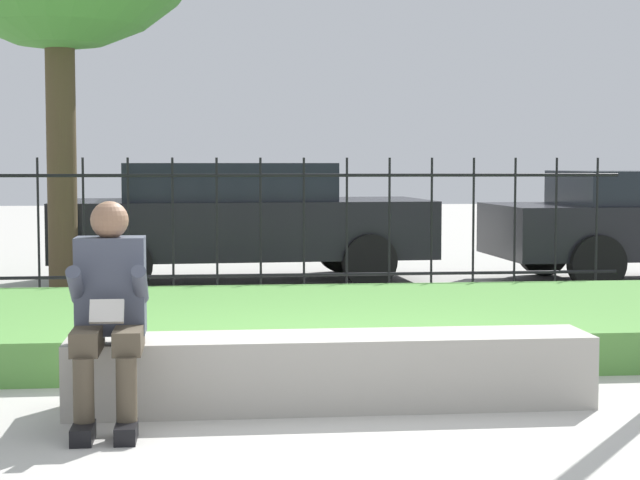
% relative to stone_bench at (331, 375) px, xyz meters
% --- Properties ---
extents(ground_plane, '(60.00, 60.00, 0.00)m').
position_rel_stone_bench_xyz_m(ground_plane, '(0.05, 0.00, -0.19)').
color(ground_plane, '#B2AFA8').
extents(stone_bench, '(3.07, 0.51, 0.43)m').
position_rel_stone_bench_xyz_m(stone_bench, '(0.00, 0.00, 0.00)').
color(stone_bench, '#ADA89E').
rests_on(stone_bench, ground_plane).
extents(person_seated_reader, '(0.42, 0.73, 1.23)m').
position_rel_stone_bench_xyz_m(person_seated_reader, '(-1.26, -0.29, 0.47)').
color(person_seated_reader, black).
rests_on(person_seated_reader, ground_plane).
extents(grass_berm, '(9.02, 3.10, 0.29)m').
position_rel_stone_bench_xyz_m(grass_berm, '(0.05, 2.25, -0.04)').
color(grass_berm, '#569342').
rests_on(grass_berm, ground_plane).
extents(iron_fence, '(7.02, 0.03, 1.49)m').
position_rel_stone_bench_xyz_m(iron_fence, '(0.05, 4.58, 0.59)').
color(iron_fence, black).
rests_on(iron_fence, ground_plane).
extents(car_parked_center, '(4.55, 2.20, 1.43)m').
position_rel_stone_bench_xyz_m(car_parked_center, '(-0.33, 6.70, 0.58)').
color(car_parked_center, black).
rests_on(car_parked_center, ground_plane).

